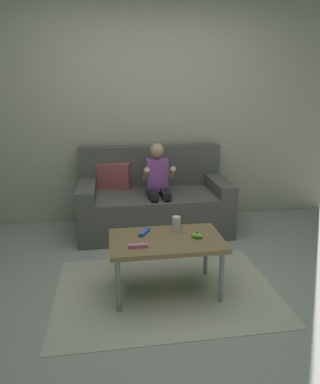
# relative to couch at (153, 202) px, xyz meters

# --- Properties ---
(ground_plane) EXTENTS (9.15, 9.15, 0.00)m
(ground_plane) POSITION_rel_couch_xyz_m (0.00, -1.50, -0.31)
(ground_plane) COLOR #9E998E
(wall_back) EXTENTS (4.58, 0.05, 2.50)m
(wall_back) POSITION_rel_couch_xyz_m (0.00, 0.39, 0.94)
(wall_back) COLOR #B2A38E
(wall_back) RESTS_ON ground
(couch) EXTENTS (1.61, 0.80, 0.90)m
(couch) POSITION_rel_couch_xyz_m (0.00, 0.00, 0.00)
(couch) COLOR #56514C
(couch) RESTS_ON ground
(person_seated_on_couch) EXTENTS (0.32, 0.39, 0.98)m
(person_seated_on_couch) POSITION_rel_couch_xyz_m (0.03, -0.18, 0.25)
(person_seated_on_couch) COLOR black
(person_seated_on_couch) RESTS_ON ground
(coffee_table) EXTENTS (0.85, 0.51, 0.45)m
(coffee_table) POSITION_rel_couch_xyz_m (-0.06, -1.27, 0.09)
(coffee_table) COLOR brown
(coffee_table) RESTS_ON ground
(area_rug) EXTENTS (1.70, 1.17, 0.01)m
(area_rug) POSITION_rel_couch_xyz_m (-0.06, -1.27, -0.31)
(area_rug) COLOR #BCB299
(area_rug) RESTS_ON ground
(game_remote_pink_near_edge) EXTENTS (0.14, 0.04, 0.03)m
(game_remote_pink_near_edge) POSITION_rel_couch_xyz_m (-0.29, -1.39, 0.15)
(game_remote_pink_near_edge) COLOR pink
(game_remote_pink_near_edge) RESTS_ON coffee_table
(nunchuk_lime) EXTENTS (0.10, 0.08, 0.05)m
(nunchuk_lime) POSITION_rel_couch_xyz_m (0.16, -1.30, 0.15)
(nunchuk_lime) COLOR #72C638
(nunchuk_lime) RESTS_ON coffee_table
(game_remote_blue_far_corner) EXTENTS (0.10, 0.14, 0.03)m
(game_remote_blue_far_corner) POSITION_rel_couch_xyz_m (-0.22, -1.16, 0.15)
(game_remote_blue_far_corner) COLOR blue
(game_remote_blue_far_corner) RESTS_ON coffee_table
(soda_can) EXTENTS (0.07, 0.07, 0.12)m
(soda_can) POSITION_rel_couch_xyz_m (0.04, -1.15, 0.19)
(soda_can) COLOR silver
(soda_can) RESTS_ON coffee_table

